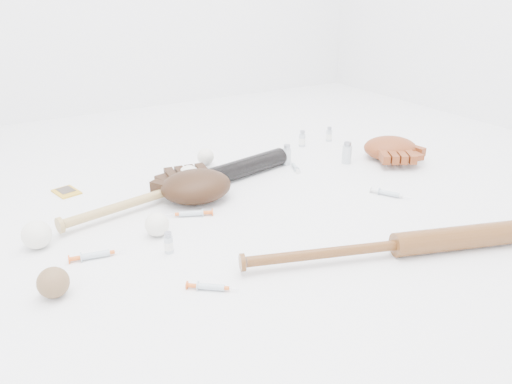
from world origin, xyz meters
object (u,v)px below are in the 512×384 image
bat_dark (186,186)px  pedestal (206,169)px  glove_dark (196,186)px  bat_wood (398,245)px

bat_dark → pedestal: (0.15, 0.15, -0.02)m
glove_dark → pedestal: (0.13, 0.21, -0.03)m
bat_dark → bat_wood: bat_dark is taller
bat_dark → bat_wood: bearing=-75.2°
bat_dark → glove_dark: glove_dark is taller
bat_wood → pedestal: 0.84m
bat_wood → pedestal: bat_wood is taller
glove_dark → pedestal: size_ratio=4.43×
pedestal → bat_dark: bearing=-133.8°
bat_dark → bat_wood: (0.33, -0.67, -0.00)m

